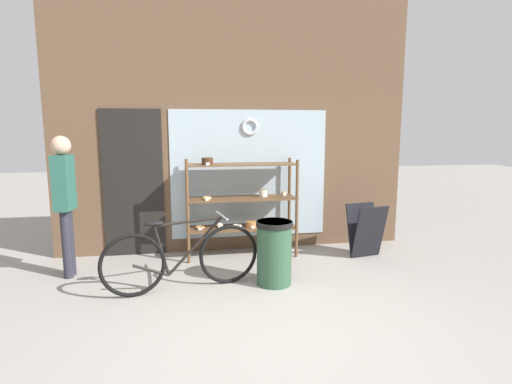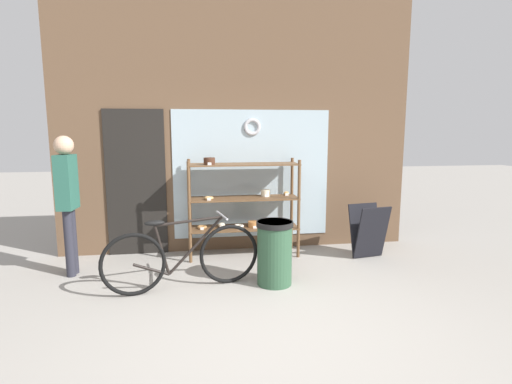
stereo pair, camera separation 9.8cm
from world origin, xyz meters
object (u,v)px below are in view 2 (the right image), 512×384
object	(u,v)px
trash_bin	(275,251)
display_case	(243,200)
bicycle	(182,257)
sandwich_board	(368,231)
pedestrian	(67,194)

from	to	relation	value
trash_bin	display_case	bearing A→B (deg)	101.76
bicycle	trash_bin	distance (m)	1.07
bicycle	sandwich_board	xyz separation A→B (m)	(2.58, 0.77, 0.00)
display_case	bicycle	bearing A→B (deg)	-126.23
sandwich_board	trash_bin	size ratio (longest dim) A/B	0.99
display_case	pedestrian	xyz separation A→B (m)	(-2.22, -0.45, 0.22)
trash_bin	pedestrian	bearing A→B (deg)	164.35
bicycle	sandwich_board	size ratio (longest dim) A/B	2.36
display_case	bicycle	size ratio (longest dim) A/B	0.88
display_case	trash_bin	xyz separation A→B (m)	(0.24, -1.14, -0.41)
sandwich_board	display_case	bearing A→B (deg)	158.17
bicycle	pedestrian	bearing A→B (deg)	142.64
display_case	sandwich_board	bearing A→B (deg)	-11.77
sandwich_board	trash_bin	world-z (taller)	trash_bin
display_case	pedestrian	world-z (taller)	pedestrian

